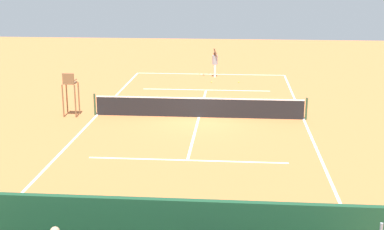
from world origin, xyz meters
TOP-DOWN VIEW (x-y plane):
  - ground_plane at (0.00, 0.00)m, footprint 60.00×60.00m
  - court_line_markings at (0.00, -0.04)m, footprint 10.10×22.20m
  - tennis_net at (0.00, 0.00)m, footprint 10.30×0.10m
  - umpire_chair at (6.20, 0.28)m, footprint 0.67×0.67m
  - tennis_player at (-0.35, -10.07)m, footprint 0.40×0.55m
  - tennis_racket at (0.57, -10.84)m, footprint 0.44×0.56m
  - tennis_ball_near at (-1.94, -8.33)m, footprint 0.07×0.07m
  - tennis_ball_far at (-0.21, -8.23)m, footprint 0.07×0.07m

SIDE VIEW (x-z plane):
  - ground_plane at x=0.00m, z-range 0.00..0.00m
  - court_line_markings at x=0.00m, z-range 0.00..0.01m
  - tennis_racket at x=0.57m, z-range 0.00..0.03m
  - tennis_ball_near at x=-1.94m, z-range 0.00..0.07m
  - tennis_ball_far at x=-0.21m, z-range 0.00..0.07m
  - tennis_net at x=0.00m, z-range -0.03..1.04m
  - tennis_player at x=-0.35m, z-range 0.05..1.98m
  - umpire_chair at x=6.20m, z-range 0.24..2.38m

